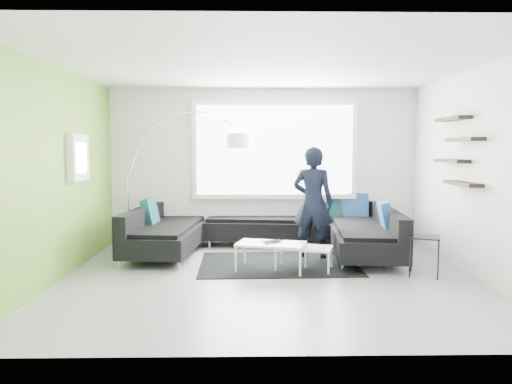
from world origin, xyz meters
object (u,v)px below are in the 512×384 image
(coffee_table, at_px, (288,256))
(laptop, at_px, (275,242))
(person, at_px, (313,202))
(arc_lamp, at_px, (127,180))
(sectional_sofa, at_px, (265,230))
(side_table, at_px, (424,256))

(coffee_table, bearing_deg, laptop, -157.92)
(coffee_table, distance_m, person, 1.17)
(arc_lamp, height_order, laptop, arc_lamp)
(sectional_sofa, height_order, arc_lamp, arc_lamp)
(sectional_sofa, distance_m, coffee_table, 1.16)
(sectional_sofa, relative_size, person, 2.50)
(laptop, bearing_deg, side_table, -42.60)
(coffee_table, height_order, laptop, laptop)
(coffee_table, distance_m, laptop, 0.28)
(side_table, distance_m, person, 1.90)
(arc_lamp, height_order, side_table, arc_lamp)
(coffee_table, height_order, side_table, side_table)
(sectional_sofa, relative_size, coffee_table, 3.60)
(sectional_sofa, xyz_separation_m, arc_lamp, (-2.34, 0.49, 0.80))
(side_table, bearing_deg, arc_lamp, 156.40)
(arc_lamp, distance_m, side_table, 4.95)
(coffee_table, relative_size, person, 0.69)
(laptop, bearing_deg, sectional_sofa, 61.28)
(person, bearing_deg, sectional_sofa, -1.19)
(sectional_sofa, distance_m, laptop, 1.14)
(arc_lamp, bearing_deg, coffee_table, -41.14)
(coffee_table, distance_m, side_table, 1.86)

